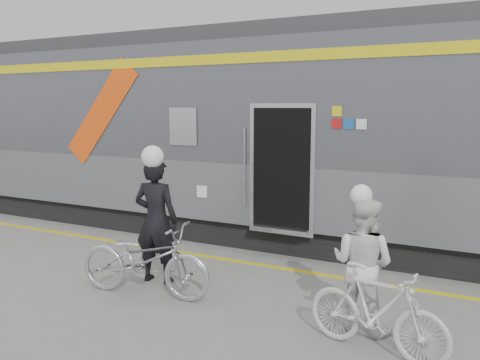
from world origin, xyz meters
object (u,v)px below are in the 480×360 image
Objects in this scene: man at (156,220)px; bicycle_right at (376,311)px; bicycle_left at (144,259)px; woman at (362,264)px.

man is 1.18× the size of bicycle_right.
bicycle_left is 2.98m from woman.
bicycle_left is at bearing 101.16° from man.
man reaches higher than woman.
woman reaches higher than bicycle_left.
bicycle_right is at bearing 158.80° from man.
man is 3.56m from bicycle_right.
woman is 0.99× the size of bicycle_right.
bicycle_right is at bearing 130.67° from woman.
woman is at bearing 40.67° from bicycle_right.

